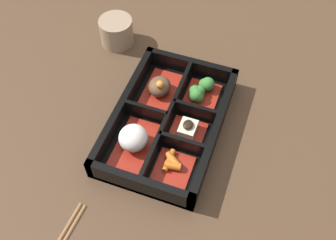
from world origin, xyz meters
The scene contains 9 objects.
ground_plane centered at (0.00, 0.00, 0.00)m, with size 3.00×3.00×0.00m, color #4C3523.
bento_base centered at (0.00, 0.00, 0.01)m, with size 0.32×0.21×0.01m.
bento_rim centered at (0.00, 0.00, 0.02)m, with size 0.32×0.21×0.05m.
bowl_rice centered at (-0.07, 0.04, 0.03)m, with size 0.12×0.07×0.05m.
bowl_stew centered at (0.07, 0.04, 0.03)m, with size 0.12×0.07×0.05m.
bowl_carrots centered at (-0.09, -0.04, 0.02)m, with size 0.08×0.07×0.02m.
bowl_tofu centered at (-0.01, -0.04, 0.02)m, with size 0.06×0.07×0.03m.
bowl_greens centered at (0.09, -0.04, 0.03)m, with size 0.09×0.07×0.04m.
tea_cup centered at (0.20, 0.20, 0.03)m, with size 0.08×0.08×0.07m.
Camera 1 is at (-0.43, -0.16, 0.67)m, focal length 42.00 mm.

